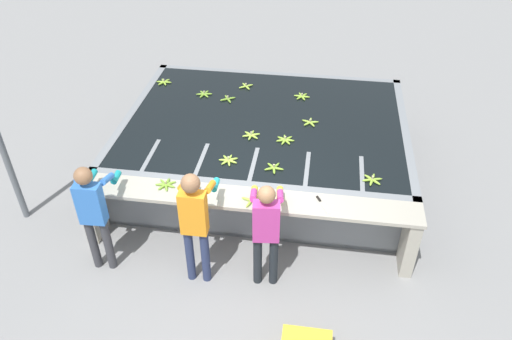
{
  "coord_description": "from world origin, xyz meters",
  "views": [
    {
      "loc": [
        0.85,
        -4.61,
        5.03
      ],
      "look_at": [
        0.0,
        1.2,
        0.66
      ],
      "focal_mm": 35.0,
      "sensor_mm": 36.0,
      "label": 1
    }
  ],
  "objects_px": {
    "worker_2": "(266,227)",
    "banana_bunch_ledge_0": "(251,201)",
    "worker_0": "(93,209)",
    "banana_bunch_floating_8": "(372,180)",
    "banana_bunch_floating_9": "(310,122)",
    "banana_bunch_ledge_1": "(166,184)",
    "banana_bunch_floating_10": "(246,86)",
    "knife_0": "(321,202)",
    "banana_bunch_floating_1": "(274,168)",
    "banana_bunch_floating_2": "(228,160)",
    "banana_bunch_floating_5": "(251,135)",
    "banana_bunch_floating_6": "(228,99)",
    "banana_bunch_floating_3": "(302,96)",
    "worker_1": "(195,218)",
    "banana_bunch_floating_7": "(285,140)",
    "banana_bunch_floating_0": "(164,82)",
    "banana_bunch_floating_4": "(204,94)"
  },
  "relations": [
    {
      "from": "worker_2",
      "to": "banana_bunch_ledge_0",
      "type": "relative_size",
      "value": 5.61
    },
    {
      "from": "worker_0",
      "to": "banana_bunch_floating_8",
      "type": "bearing_deg",
      "value": 18.12
    },
    {
      "from": "banana_bunch_floating_9",
      "to": "banana_bunch_ledge_1",
      "type": "relative_size",
      "value": 0.99
    },
    {
      "from": "banana_bunch_floating_10",
      "to": "knife_0",
      "type": "distance_m",
      "value": 3.31
    },
    {
      "from": "banana_bunch_floating_1",
      "to": "banana_bunch_floating_2",
      "type": "relative_size",
      "value": 0.98
    },
    {
      "from": "banana_bunch_floating_10",
      "to": "banana_bunch_ledge_0",
      "type": "distance_m",
      "value": 3.14
    },
    {
      "from": "banana_bunch_floating_5",
      "to": "banana_bunch_floating_6",
      "type": "xyz_separation_m",
      "value": [
        -0.57,
        1.06,
        0.0
      ]
    },
    {
      "from": "banana_bunch_ledge_1",
      "to": "banana_bunch_floating_2",
      "type": "bearing_deg",
      "value": 43.18
    },
    {
      "from": "banana_bunch_floating_2",
      "to": "knife_0",
      "type": "relative_size",
      "value": 0.87
    },
    {
      "from": "banana_bunch_ledge_1",
      "to": "banana_bunch_floating_3",
      "type": "bearing_deg",
      "value": 59.37
    },
    {
      "from": "banana_bunch_floating_8",
      "to": "banana_bunch_ledge_0",
      "type": "relative_size",
      "value": 1.01
    },
    {
      "from": "banana_bunch_floating_1",
      "to": "banana_bunch_floating_5",
      "type": "relative_size",
      "value": 0.97
    },
    {
      "from": "worker_0",
      "to": "banana_bunch_floating_1",
      "type": "xyz_separation_m",
      "value": [
        2.1,
        1.2,
        -0.01
      ]
    },
    {
      "from": "worker_0",
      "to": "banana_bunch_ledge_0",
      "type": "xyz_separation_m",
      "value": [
        1.91,
        0.46,
        -0.01
      ]
    },
    {
      "from": "banana_bunch_floating_9",
      "to": "worker_1",
      "type": "bearing_deg",
      "value": -116.11
    },
    {
      "from": "worker_2",
      "to": "banana_bunch_floating_7",
      "type": "height_order",
      "value": "worker_2"
    },
    {
      "from": "worker_1",
      "to": "banana_bunch_floating_3",
      "type": "bearing_deg",
      "value": 72.72
    },
    {
      "from": "banana_bunch_floating_0",
      "to": "banana_bunch_floating_4",
      "type": "relative_size",
      "value": 1.0
    },
    {
      "from": "worker_1",
      "to": "banana_bunch_floating_5",
      "type": "distance_m",
      "value": 2.04
    },
    {
      "from": "banana_bunch_floating_5",
      "to": "banana_bunch_floating_9",
      "type": "bearing_deg",
      "value": 30.38
    },
    {
      "from": "banana_bunch_floating_4",
      "to": "banana_bunch_ledge_0",
      "type": "relative_size",
      "value": 1.02
    },
    {
      "from": "banana_bunch_floating_1",
      "to": "banana_bunch_floating_10",
      "type": "xyz_separation_m",
      "value": [
        -0.77,
        2.35,
        0.0
      ]
    },
    {
      "from": "banana_bunch_floating_10",
      "to": "banana_bunch_floating_2",
      "type": "bearing_deg",
      "value": -86.96
    },
    {
      "from": "banana_bunch_floating_1",
      "to": "banana_bunch_floating_10",
      "type": "height_order",
      "value": "same"
    },
    {
      "from": "banana_bunch_floating_6",
      "to": "knife_0",
      "type": "relative_size",
      "value": 0.81
    },
    {
      "from": "banana_bunch_floating_1",
      "to": "banana_bunch_floating_3",
      "type": "relative_size",
      "value": 0.97
    },
    {
      "from": "worker_2",
      "to": "banana_bunch_ledge_0",
      "type": "distance_m",
      "value": 0.48
    },
    {
      "from": "worker_1",
      "to": "banana_bunch_floating_9",
      "type": "relative_size",
      "value": 6.08
    },
    {
      "from": "worker_0",
      "to": "worker_1",
      "type": "bearing_deg",
      "value": -1.32
    },
    {
      "from": "banana_bunch_floating_0",
      "to": "banana_bunch_floating_4",
      "type": "bearing_deg",
      "value": -22.57
    },
    {
      "from": "banana_bunch_floating_8",
      "to": "banana_bunch_ledge_1",
      "type": "xyz_separation_m",
      "value": [
        -2.7,
        -0.51,
        0.0
      ]
    },
    {
      "from": "worker_0",
      "to": "banana_bunch_floating_3",
      "type": "distance_m",
      "value": 4.06
    },
    {
      "from": "worker_2",
      "to": "banana_bunch_floating_9",
      "type": "height_order",
      "value": "worker_2"
    },
    {
      "from": "banana_bunch_floating_9",
      "to": "banana_bunch_floating_10",
      "type": "height_order",
      "value": "same"
    },
    {
      "from": "banana_bunch_floating_3",
      "to": "banana_bunch_floating_5",
      "type": "height_order",
      "value": "same"
    },
    {
      "from": "banana_bunch_floating_6",
      "to": "banana_bunch_floating_7",
      "type": "bearing_deg",
      "value": -45.78
    },
    {
      "from": "banana_bunch_floating_3",
      "to": "banana_bunch_floating_8",
      "type": "xyz_separation_m",
      "value": [
        1.1,
        -2.19,
        0.0
      ]
    },
    {
      "from": "worker_1",
      "to": "knife_0",
      "type": "relative_size",
      "value": 5.23
    },
    {
      "from": "worker_1",
      "to": "knife_0",
      "type": "height_order",
      "value": "worker_1"
    },
    {
      "from": "banana_bunch_floating_0",
      "to": "banana_bunch_floating_10",
      "type": "relative_size",
      "value": 1.13
    },
    {
      "from": "banana_bunch_floating_1",
      "to": "banana_bunch_floating_9",
      "type": "relative_size",
      "value": 0.99
    },
    {
      "from": "banana_bunch_floating_6",
      "to": "knife_0",
      "type": "bearing_deg",
      "value": -55.85
    },
    {
      "from": "banana_bunch_floating_10",
      "to": "banana_bunch_ledge_1",
      "type": "bearing_deg",
      "value": -101.42
    },
    {
      "from": "banana_bunch_floating_8",
      "to": "worker_1",
      "type": "bearing_deg",
      "value": -151.64
    },
    {
      "from": "worker_2",
      "to": "banana_bunch_floating_4",
      "type": "bearing_deg",
      "value": 115.52
    },
    {
      "from": "banana_bunch_floating_3",
      "to": "banana_bunch_floating_8",
      "type": "height_order",
      "value": "same"
    },
    {
      "from": "banana_bunch_floating_2",
      "to": "banana_bunch_floating_7",
      "type": "height_order",
      "value": "same"
    },
    {
      "from": "banana_bunch_floating_3",
      "to": "banana_bunch_floating_7",
      "type": "relative_size",
      "value": 1.01
    },
    {
      "from": "banana_bunch_floating_6",
      "to": "banana_bunch_ledge_0",
      "type": "relative_size",
      "value": 0.94
    },
    {
      "from": "worker_1",
      "to": "banana_bunch_floating_3",
      "type": "xyz_separation_m",
      "value": [
        1.04,
        3.34,
        -0.06
      ]
    }
  ]
}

